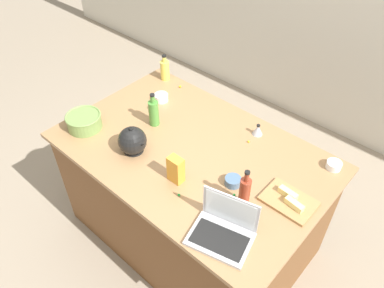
{
  "coord_description": "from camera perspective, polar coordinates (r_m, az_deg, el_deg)",
  "views": [
    {
      "loc": [
        1.16,
        -1.29,
        2.53
      ],
      "look_at": [
        0.0,
        0.0,
        0.95
      ],
      "focal_mm": 35.25,
      "sensor_mm": 36.0,
      "label": 1
    }
  ],
  "objects": [
    {
      "name": "ground_plane",
      "position": [
        3.07,
        -0.0,
        -13.23
      ],
      "size": [
        12.0,
        12.0,
        0.0
      ],
      "primitive_type": "plane",
      "color": "gray"
    },
    {
      "name": "island_counter",
      "position": [
        2.71,
        -0.0,
        -7.82
      ],
      "size": [
        1.71,
        1.11,
        0.9
      ],
      "color": "brown",
      "rests_on": "ground"
    },
    {
      "name": "laptop",
      "position": [
        1.94,
        4.78,
        -12.68
      ],
      "size": [
        0.36,
        0.3,
        0.22
      ],
      "color": "#B7B7BC",
      "rests_on": "island_counter"
    },
    {
      "name": "mixing_bowl_large",
      "position": [
        2.61,
        -16.02,
        3.36
      ],
      "size": [
        0.24,
        0.24,
        0.1
      ],
      "color": "#72934C",
      "rests_on": "island_counter"
    },
    {
      "name": "bottle_soy",
      "position": [
        2.02,
        7.96,
        -7.24
      ],
      "size": [
        0.06,
        0.06,
        0.26
      ],
      "color": "maroon",
      "rests_on": "island_counter"
    },
    {
      "name": "bottle_oil",
      "position": [
        3.0,
        -4.13,
        11.16
      ],
      "size": [
        0.07,
        0.07,
        0.21
      ],
      "color": "#DBC64C",
      "rests_on": "island_counter"
    },
    {
      "name": "bottle_olive",
      "position": [
        2.53,
        -5.81,
        4.79
      ],
      "size": [
        0.07,
        0.07,
        0.24
      ],
      "color": "#4C8C38",
      "rests_on": "island_counter"
    },
    {
      "name": "kettle",
      "position": [
        2.35,
        -8.99,
        0.45
      ],
      "size": [
        0.21,
        0.18,
        0.2
      ],
      "color": "black",
      "rests_on": "island_counter"
    },
    {
      "name": "cutting_board",
      "position": [
        2.15,
        14.43,
        -8.34
      ],
      "size": [
        0.28,
        0.2,
        0.02
      ],
      "primitive_type": "cube",
      "color": "#AD7F4C",
      "rests_on": "island_counter"
    },
    {
      "name": "butter_stick_left",
      "position": [
        2.11,
        15.22,
        -8.79
      ],
      "size": [
        0.11,
        0.05,
        0.04
      ],
      "primitive_type": "cube",
      "rotation": [
        0.0,
        0.0,
        -0.12
      ],
      "color": "#F4E58C",
      "rests_on": "cutting_board"
    },
    {
      "name": "butter_stick_right",
      "position": [
        2.15,
        14.33,
        -7.22
      ],
      "size": [
        0.11,
        0.04,
        0.04
      ],
      "primitive_type": "cube",
      "rotation": [
        0.0,
        0.0,
        -0.07
      ],
      "color": "#F4E58C",
      "rests_on": "cutting_board"
    },
    {
      "name": "ramekin_small",
      "position": [
        2.79,
        -4.68,
        7.03
      ],
      "size": [
        0.1,
        0.1,
        0.05
      ],
      "primitive_type": "cylinder",
      "color": "white",
      "rests_on": "island_counter"
    },
    {
      "name": "ramekin_medium",
      "position": [
        2.41,
        20.68,
        -3.02
      ],
      "size": [
        0.09,
        0.09,
        0.05
      ],
      "primitive_type": "cylinder",
      "color": "white",
      "rests_on": "island_counter"
    },
    {
      "name": "ramekin_wide",
      "position": [
        2.18,
        6.2,
        -5.61
      ],
      "size": [
        0.09,
        0.09,
        0.05
      ],
      "primitive_type": "cylinder",
      "color": "slate",
      "rests_on": "island_counter"
    },
    {
      "name": "kitchen_timer",
      "position": [
        2.51,
        9.92,
        2.13
      ],
      "size": [
        0.07,
        0.07,
        0.08
      ],
      "color": "#B2B2B7",
      "rests_on": "island_counter"
    },
    {
      "name": "candy_bag",
      "position": [
        2.14,
        -2.46,
        -3.87
      ],
      "size": [
        0.09,
        0.06,
        0.17
      ],
      "primitive_type": "cube",
      "color": "gold",
      "rests_on": "island_counter"
    },
    {
      "name": "candy_0",
      "position": [
        2.93,
        -1.81,
        8.69
      ],
      "size": [
        0.02,
        0.02,
        0.02
      ],
      "primitive_type": "sphere",
      "color": "yellow",
      "rests_on": "island_counter"
    },
    {
      "name": "candy_1",
      "position": [
        1.94,
        4.48,
        -14.61
      ],
      "size": [
        0.02,
        0.02,
        0.02
      ],
      "primitive_type": "sphere",
      "color": "yellow",
      "rests_on": "island_counter"
    },
    {
      "name": "candy_2",
      "position": [
        2.45,
        8.55,
        0.37
      ],
      "size": [
        0.01,
        0.01,
        0.01
      ],
      "primitive_type": "sphere",
      "color": "yellow",
      "rests_on": "island_counter"
    },
    {
      "name": "candy_3",
      "position": [
        2.12,
        -1.99,
        -7.69
      ],
      "size": [
        0.02,
        0.02,
        0.02
      ],
      "primitive_type": "sphere",
      "color": "green",
      "rests_on": "island_counter"
    },
    {
      "name": "candy_4",
      "position": [
        2.73,
        -6.48,
        5.6
      ],
      "size": [
        0.02,
        0.02,
        0.02
      ],
      "primitive_type": "sphere",
      "color": "green",
      "rests_on": "island_counter"
    },
    {
      "name": "candy_5",
      "position": [
        2.13,
        6.4,
        -7.65
      ],
      "size": [
        0.01,
        0.01,
        0.01
      ],
      "primitive_type": "sphere",
      "color": "green",
      "rests_on": "island_counter"
    }
  ]
}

